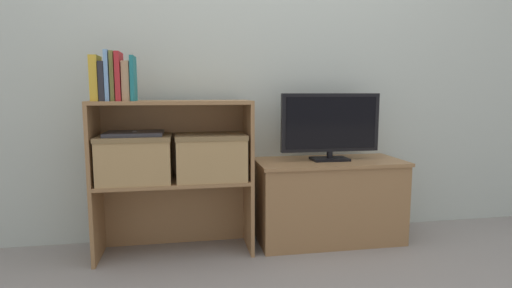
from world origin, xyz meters
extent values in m
plane|color=gray|center=(0.00, 0.00, 0.00)|extent=(16.00, 16.00, 0.00)
cube|color=#B2BCB2|center=(0.00, 0.42, 1.20)|extent=(10.00, 0.05, 2.40)
cube|color=olive|center=(0.46, 0.19, 0.24)|extent=(0.87, 0.39, 0.48)
cube|color=olive|center=(0.46, 0.19, 0.49)|extent=(0.89, 0.41, 0.02)
cube|color=black|center=(0.46, 0.19, 0.51)|extent=(0.22, 0.14, 0.01)
cylinder|color=black|center=(0.46, 0.19, 0.54)|extent=(0.04, 0.04, 0.04)
cube|color=black|center=(0.46, 0.19, 0.73)|extent=(0.61, 0.04, 0.35)
cube|color=black|center=(0.46, 0.17, 0.73)|extent=(0.56, 0.00, 0.31)
cube|color=olive|center=(-0.89, 0.16, 0.21)|extent=(0.02, 0.32, 0.43)
cube|color=olive|center=(-0.05, 0.16, 0.21)|extent=(0.02, 0.32, 0.43)
cube|color=olive|center=(-0.47, 0.31, 0.21)|extent=(0.82, 0.02, 0.43)
cube|color=olive|center=(-0.47, 0.16, 0.42)|extent=(0.82, 0.32, 0.02)
cube|color=olive|center=(-0.89, 0.16, 0.65)|extent=(0.02, 0.32, 0.44)
cube|color=olive|center=(-0.05, 0.16, 0.65)|extent=(0.02, 0.32, 0.44)
cube|color=olive|center=(-0.47, 0.31, 0.65)|extent=(0.82, 0.02, 0.44)
cube|color=olive|center=(-0.47, 0.16, 0.86)|extent=(0.82, 0.32, 0.02)
cube|color=gold|center=(-0.85, 0.10, 0.98)|extent=(0.04, 0.14, 0.23)
cube|color=#232328|center=(-0.81, 0.10, 0.97)|extent=(0.03, 0.15, 0.20)
cube|color=#709ECC|center=(-0.79, 0.10, 1.00)|extent=(0.02, 0.15, 0.26)
cube|color=olive|center=(-0.76, 0.10, 1.00)|extent=(0.02, 0.12, 0.25)
cube|color=#B22328|center=(-0.73, 0.10, 0.99)|extent=(0.02, 0.16, 0.25)
cube|color=tan|center=(-0.70, 0.10, 0.97)|extent=(0.04, 0.13, 0.20)
cube|color=#1E7075|center=(-0.66, 0.10, 0.98)|extent=(0.02, 0.15, 0.23)
cube|color=tan|center=(-0.67, 0.15, 0.55)|extent=(0.38, 0.28, 0.25)
cube|color=olive|center=(-0.67, 0.15, 0.67)|extent=(0.39, 0.29, 0.02)
cube|color=tan|center=(-0.26, 0.15, 0.55)|extent=(0.38, 0.28, 0.25)
cube|color=olive|center=(-0.26, 0.15, 0.67)|extent=(0.39, 0.29, 0.02)
cube|color=#2D2D33|center=(-0.67, 0.15, 0.69)|extent=(0.30, 0.23, 0.02)
cylinder|color=#99999E|center=(-0.67, 0.15, 0.70)|extent=(0.02, 0.02, 0.00)
camera|label=1|loc=(-0.40, -2.09, 0.91)|focal=28.00mm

